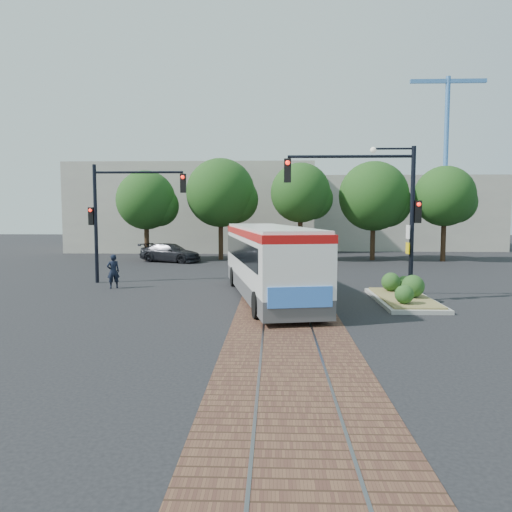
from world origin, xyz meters
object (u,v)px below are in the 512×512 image
at_px(parked_car, 170,253).
at_px(traffic_island, 404,293).
at_px(city_bus, 268,258).
at_px(signal_pole_left, 117,207).
at_px(signal_pole_main, 381,198).
at_px(officer, 113,271).

bearing_deg(parked_car, traffic_island, -119.55).
relative_size(city_bus, signal_pole_left, 1.91).
distance_m(signal_pole_main, signal_pole_left, 13.14).
relative_size(signal_pole_left, officer, 3.71).
xyz_separation_m(signal_pole_main, signal_pole_left, (-12.23, 4.80, -0.29)).
bearing_deg(signal_pole_main, parked_car, 127.16).
relative_size(signal_pole_left, parked_car, 1.29).
relative_size(signal_pole_main, signal_pole_left, 1.00).
distance_m(city_bus, signal_pole_left, 9.06).
relative_size(traffic_island, signal_pole_main, 0.87).
xyz_separation_m(traffic_island, officer, (-12.87, 3.04, 0.48)).
height_order(city_bus, signal_pole_left, signal_pole_left).
relative_size(traffic_island, officer, 3.21).
bearing_deg(signal_pole_main, city_bus, 172.73).
xyz_separation_m(signal_pole_main, parked_car, (-11.83, 15.61, -3.48)).
xyz_separation_m(officer, parked_car, (0.08, 12.66, -0.14)).
height_order(signal_pole_main, signal_pole_left, signal_pole_main).
xyz_separation_m(city_bus, signal_pole_main, (4.53, -0.58, 2.48)).
bearing_deg(traffic_island, signal_pole_left, 159.64).
distance_m(traffic_island, officer, 13.23).
bearing_deg(officer, signal_pole_main, 138.11).
distance_m(officer, parked_car, 12.66).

